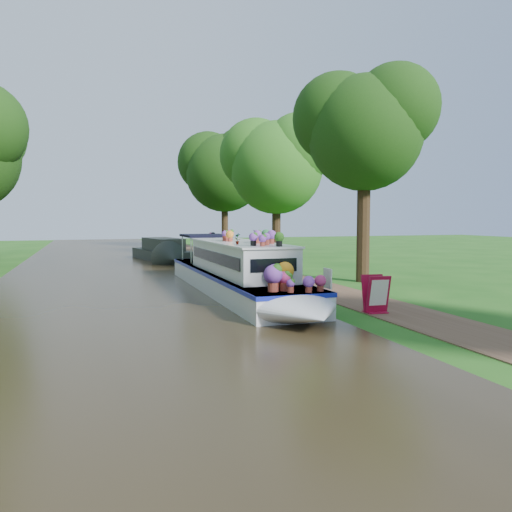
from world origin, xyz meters
The scene contains 12 objects.
ground centered at (0.00, 0.00, 0.00)m, with size 100.00×100.00×0.00m, color #1D5114.
canal_water centered at (-6.00, 0.00, 0.01)m, with size 10.00×100.00×0.02m, color black.
towpath centered at (1.20, 0.00, 0.01)m, with size 2.20×100.00×0.03m, color #523826.
plant_boat centered at (-2.25, 1.17, 0.85)m, with size 2.29×13.52×2.30m.
tree_near_overhang centered at (3.79, 3.06, 6.60)m, with size 5.52×5.28×8.99m.
tree_near_mid centered at (4.48, 15.08, 6.44)m, with size 6.90×6.60×9.40m.
tree_near_far centered at (3.98, 26.09, 7.05)m, with size 7.59×7.26×10.30m.
second_boat centered at (-2.73, 16.22, 0.58)m, with size 3.18×7.62×1.42m.
sandwich_board centered at (0.45, -3.33, 0.51)m, with size 0.69×0.58×1.07m.
pedestrian_pink centered at (1.62, 21.15, 0.83)m, with size 0.58×0.38×1.59m, color pink.
pedestrian_dark centered at (1.74, 20.87, 0.83)m, with size 0.78×0.61×1.61m, color black.
verge_plant centered at (0.05, -0.28, 0.21)m, with size 0.38×0.33×0.42m, color #216F29.
Camera 1 is at (-7.28, -15.48, 2.72)m, focal length 35.00 mm.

